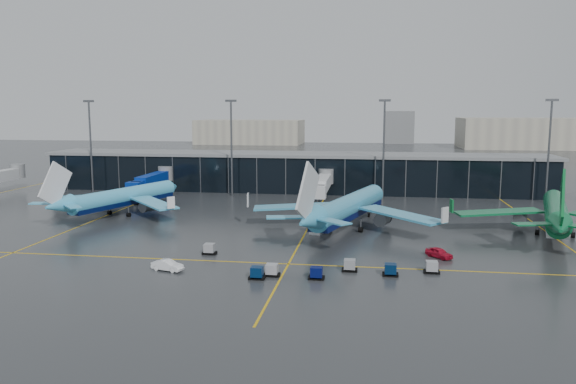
# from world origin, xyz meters

# --- Properties ---
(ground) EXTENTS (600.00, 600.00, 0.00)m
(ground) POSITION_xyz_m (0.00, 0.00, 0.00)
(ground) COLOR #282B2D
(ground) RESTS_ON ground
(terminal_pier) EXTENTS (142.00, 17.00, 10.70)m
(terminal_pier) POSITION_xyz_m (0.00, 62.00, 5.42)
(terminal_pier) COLOR black
(terminal_pier) RESTS_ON ground
(jet_bridges) EXTENTS (94.00, 27.50, 7.20)m
(jet_bridges) POSITION_xyz_m (-35.00, 42.99, 4.55)
(jet_bridges) COLOR #595B60
(jet_bridges) RESTS_ON ground
(flood_masts) EXTENTS (203.00, 0.50, 25.50)m
(flood_masts) POSITION_xyz_m (5.00, 50.00, 13.81)
(flood_masts) COLOR #595B60
(flood_masts) RESTS_ON ground
(distant_hangars) EXTENTS (260.00, 71.00, 22.00)m
(distant_hangars) POSITION_xyz_m (49.94, 270.08, 8.79)
(distant_hangars) COLOR #B2AD99
(distant_hangars) RESTS_ON ground
(taxi_lines) EXTENTS (220.00, 120.00, 0.02)m
(taxi_lines) POSITION_xyz_m (10.00, 10.61, 0.01)
(taxi_lines) COLOR gold
(taxi_lines) RESTS_ON ground
(airliner_arkefly) EXTENTS (46.68, 49.78, 12.45)m
(airliner_arkefly) POSITION_xyz_m (-31.61, 19.75, 6.23)
(airliner_arkefly) COLOR #45B2E2
(airliner_arkefly) RESTS_ON ground
(airliner_klm_near) EXTENTS (51.14, 54.87, 13.95)m
(airliner_klm_near) POSITION_xyz_m (17.89, 11.74, 6.98)
(airliner_klm_near) COLOR #3A98C0
(airliner_klm_near) RESTS_ON ground
(airliner_aer_lingus) EXTENTS (47.60, 51.28, 13.19)m
(airliner_aer_lingus) POSITION_xyz_m (55.91, 12.65, 6.59)
(airliner_aer_lingus) COLOR #0B6335
(airliner_aer_lingus) RESTS_ON ground
(baggage_carts) EXTENTS (36.27, 13.41, 1.70)m
(baggage_carts) POSITION_xyz_m (14.54, -18.60, 0.76)
(baggage_carts) COLOR black
(baggage_carts) RESTS_ON ground
(mobile_airstair) EXTENTS (3.04, 3.71, 3.45)m
(mobile_airstair) POSITION_xyz_m (12.34, 6.63, 0.77)
(mobile_airstair) COLOR silver
(mobile_airstair) RESTS_ON ground
(service_van_red) EXTENTS (4.42, 4.69, 1.57)m
(service_van_red) POSITION_xyz_m (32.70, -7.93, 0.78)
(service_van_red) COLOR #B40D26
(service_van_red) RESTS_ON ground
(service_van_white) EXTENTS (5.02, 2.85, 1.57)m
(service_van_white) POSITION_xyz_m (-6.68, -20.96, 0.78)
(service_van_white) COLOR white
(service_van_white) RESTS_ON ground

